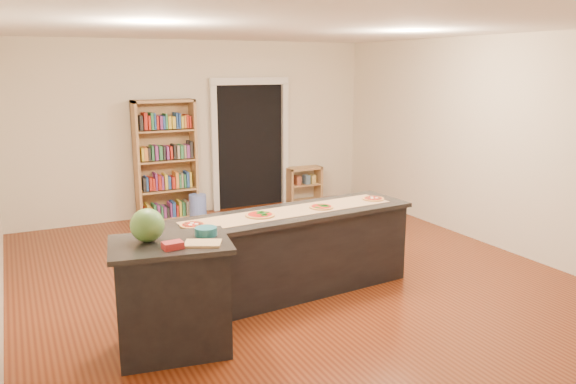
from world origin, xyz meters
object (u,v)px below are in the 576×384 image
side_counter (172,296)px  watermelon (147,225)px  bookshelf (166,161)px  waste_bin (198,207)px  kitchen_island (291,252)px  low_shelf (304,185)px

side_counter → watermelon: (-0.16, 0.09, 0.62)m
bookshelf → watermelon: size_ratio=6.72×
watermelon → waste_bin: bearing=67.3°
kitchen_island → bookshelf: size_ratio=1.44×
kitchen_island → watermelon: bearing=-164.6°
kitchen_island → low_shelf: kitchen_island is taller
waste_bin → watermelon: 4.34m
kitchen_island → watermelon: watermelon is taller
watermelon → bookshelf: bearing=73.7°
side_counter → bookshelf: 4.38m
kitchen_island → bookshelf: 3.60m
kitchen_island → low_shelf: (2.06, 3.58, -0.14)m
low_shelf → waste_bin: 2.08m
kitchen_island → bookshelf: bearing=92.1°
side_counter → low_shelf: size_ratio=1.55×
kitchen_island → side_counter: bearing=-159.6°
side_counter → kitchen_island: bearing=34.5°
waste_bin → kitchen_island: bearing=-90.1°
kitchen_island → low_shelf: 4.13m
bookshelf → waste_bin: size_ratio=4.76×
bookshelf → watermelon: 4.31m
waste_bin → watermelon: bearing=-112.7°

